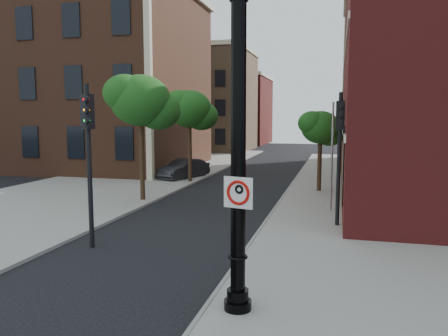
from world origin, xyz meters
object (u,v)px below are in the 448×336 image
(lamppost, at_px, (238,164))
(traffic_signal_left, at_px, (88,138))
(traffic_signal_right, at_px, (340,137))
(parked_car, at_px, (184,169))
(no_parking_sign, at_px, (238,192))

(lamppost, distance_m, traffic_signal_left, 6.71)
(lamppost, height_order, traffic_signal_right, lamppost)
(parked_car, distance_m, traffic_signal_right, 15.20)
(parked_car, height_order, traffic_signal_right, traffic_signal_right)
(lamppost, xyz_separation_m, traffic_signal_right, (2.04, 8.13, 0.20))
(lamppost, xyz_separation_m, parked_car, (-8.14, 19.07, -2.59))
(lamppost, distance_m, traffic_signal_right, 8.39)
(no_parking_sign, relative_size, traffic_signal_left, 0.12)
(traffic_signal_left, xyz_separation_m, traffic_signal_right, (7.74, 4.59, -0.09))
(no_parking_sign, distance_m, traffic_signal_left, 6.89)
(no_parking_sign, bearing_deg, parked_car, 126.05)
(traffic_signal_left, bearing_deg, lamppost, -9.59)
(parked_car, distance_m, traffic_signal_left, 15.99)
(lamppost, xyz_separation_m, traffic_signal_left, (-5.70, 3.54, 0.29))
(traffic_signal_left, height_order, traffic_signal_right, traffic_signal_left)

